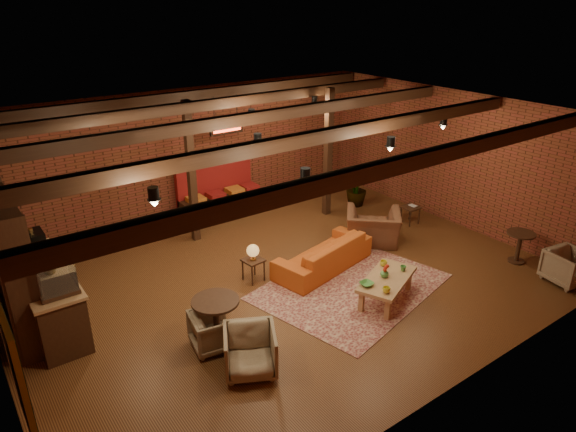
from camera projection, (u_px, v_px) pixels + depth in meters
floor at (282, 277)px, 10.27m from camera, size 10.00×10.00×0.00m
ceiling at (281, 119)px, 9.00m from camera, size 10.00×8.00×0.02m
wall_back at (188, 154)px, 12.61m from camera, size 10.00×0.02×3.20m
wall_front at (459, 297)px, 6.65m from camera, size 10.00×0.02×3.20m
wall_right at (452, 158)px, 12.31m from camera, size 0.02×8.00×3.20m
ceiling_beams at (281, 125)px, 9.04m from camera, size 9.80×6.40×0.22m
ceiling_pipe at (236, 122)px, 10.33m from camera, size 9.60×0.12×0.12m
post_left at (191, 173)px, 11.25m from camera, size 0.16×0.16×3.20m
post_right at (328, 154)px, 12.62m from camera, size 0.16×0.16×3.20m
service_counter at (45, 284)px, 8.50m from camera, size 0.80×2.50×1.60m
plant_counter at (44, 255)px, 8.53m from camera, size 0.35×0.39×0.30m
shelving_hutch at (12, 267)px, 8.20m from camera, size 0.52×2.00×2.40m
chalkboard_menu at (19, 375)px, 5.27m from camera, size 0.08×0.96×1.46m
banquette at (221, 196)px, 13.03m from camera, size 2.10×0.70×1.00m
service_sign at (226, 127)px, 11.96m from camera, size 0.86×0.06×0.30m
ceiling_spotlights at (281, 138)px, 9.13m from camera, size 6.40×4.40×0.28m
rug at (351, 286)px, 9.93m from camera, size 3.94×3.34×0.01m
sofa at (323, 254)px, 10.48m from camera, size 2.40×1.35×0.66m
coffee_table at (386, 280)px, 9.33m from camera, size 1.54×1.18×0.72m
side_table_lamp at (253, 253)px, 9.93m from camera, size 0.41×0.41×0.78m
round_table_left at (216, 314)px, 8.15m from camera, size 0.76×0.76×0.79m
armchair_a at (213, 329)px, 8.12m from camera, size 0.72×0.75×0.68m
armchair_b at (250, 349)px, 7.57m from camera, size 1.01×0.99×0.78m
armchair_right at (373, 222)px, 11.51m from camera, size 1.38×1.36×1.03m
side_table_book at (411, 208)px, 12.54m from camera, size 0.40×0.40×0.46m
round_table_right at (520, 243)px, 10.69m from camera, size 0.58×0.58×0.67m
armchair_far at (568, 265)px, 9.95m from camera, size 0.82×0.78×0.74m
plant_tall at (358, 152)px, 13.20m from camera, size 1.98×1.98×2.97m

